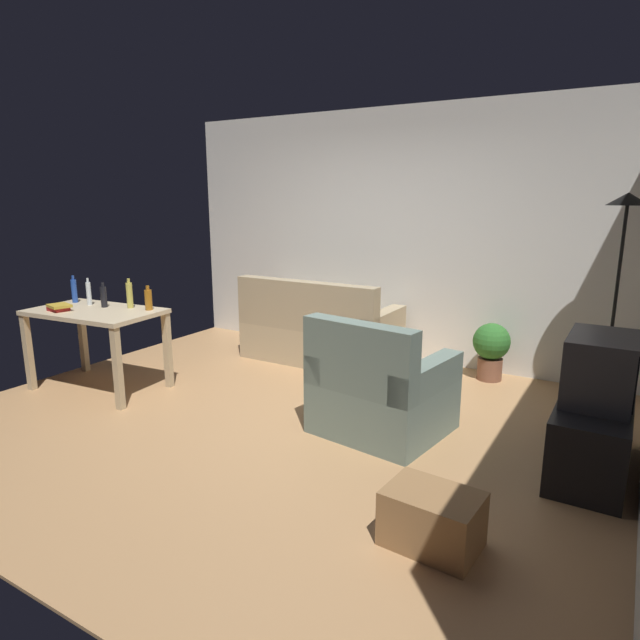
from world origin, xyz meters
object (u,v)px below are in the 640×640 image
object	(u,v)px
desk	(96,321)
bottle_squat	(130,295)
bottle_amber	(148,299)
bottle_blue	(74,291)
bottle_clear	(89,293)
book_stack	(59,307)
tv	(601,369)
couch	(319,333)
tv_stand	(592,435)
potted_plant	(491,347)
torchiere_lamp	(623,243)
bottle_dark	(104,296)
storage_box	(432,519)
armchair	(379,393)

from	to	relation	value
desk	bottle_squat	bearing A→B (deg)	41.49
bottle_squat	bottle_amber	distance (m)	0.23
bottle_blue	bottle_clear	distance (m)	0.24
desk	bottle_blue	xyz separation A→B (m)	(-0.47, 0.13, 0.23)
desk	book_stack	distance (m)	0.34
tv	bottle_clear	world-z (taller)	bottle_clear
bottle_squat	couch	bearing A→B (deg)	55.68
tv_stand	potted_plant	bearing A→B (deg)	34.67
torchiere_lamp	potted_plant	size ratio (longest dim) A/B	3.18
bottle_clear	bottle_blue	bearing A→B (deg)	177.54
couch	torchiere_lamp	size ratio (longest dim) A/B	0.91
couch	potted_plant	xyz separation A→B (m)	(1.79, 0.31, 0.02)
tv	torchiere_lamp	xyz separation A→B (m)	(-0.00, 1.24, 0.71)
bottle_dark	potted_plant	bearing A→B (deg)	32.83
bottle_clear	storage_box	bearing A→B (deg)	-11.92
armchair	bottle_clear	distance (m)	2.98
bottle_clear	bottle_squat	distance (m)	0.46
bottle_squat	torchiere_lamp	bearing A→B (deg)	23.12
desk	torchiere_lamp	bearing A→B (deg)	19.46
torchiere_lamp	armchair	xyz separation A→B (m)	(-1.45, -1.44, -1.09)
tv	potted_plant	distance (m)	1.84
storage_box	bottle_squat	size ratio (longest dim) A/B	1.73
tv	bottle_amber	size ratio (longest dim) A/B	2.65
bottle_blue	bottle_amber	size ratio (longest dim) A/B	1.18
potted_plant	bottle_squat	bearing A→B (deg)	-146.46
armchair	bottle_clear	size ratio (longest dim) A/B	3.87
storage_box	bottle_amber	size ratio (longest dim) A/B	2.12
tv_stand	bottle_squat	distance (m)	3.99
desk	armchair	bearing A→B (deg)	4.47
potted_plant	desk	bearing A→B (deg)	-145.37
tv_stand	book_stack	bearing A→B (deg)	101.08
desk	potted_plant	xyz separation A→B (m)	(3.10, 2.14, -0.32)
desk	book_stack	world-z (taller)	book_stack
torchiere_lamp	bottle_squat	distance (m)	4.29
potted_plant	book_stack	distance (m)	4.10
tv_stand	tv	xyz separation A→B (m)	(0.00, 0.00, 0.46)
bottle_dark	desk	bearing A→B (deg)	-80.37
storage_box	bottle_amber	distance (m)	3.27
storage_box	bottle_squat	distance (m)	3.48
tv	bottle_clear	bearing A→B (deg)	97.04
tv	desk	xyz separation A→B (m)	(-4.13, -0.66, -0.05)
potted_plant	book_stack	xyz separation A→B (m)	(-3.34, -2.34, 0.46)
bottle_clear	bottle_squat	world-z (taller)	bottle_squat
bottle_blue	bottle_squat	bearing A→B (deg)	8.15
potted_plant	bottle_blue	xyz separation A→B (m)	(-3.57, -2.01, 0.55)
bottle_dark	bottle_squat	world-z (taller)	bottle_squat
bottle_blue	book_stack	bearing A→B (deg)	-55.11
tv_stand	tv	size ratio (longest dim) A/B	1.83
armchair	book_stack	bearing A→B (deg)	20.57
bottle_dark	book_stack	distance (m)	0.39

